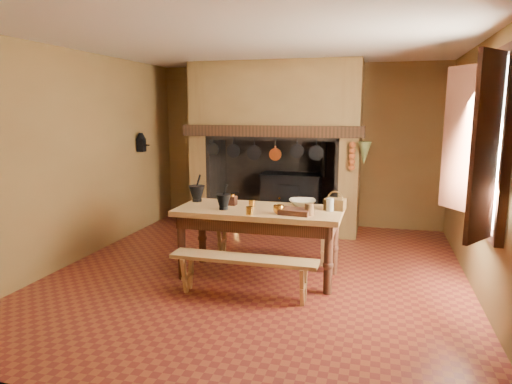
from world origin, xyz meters
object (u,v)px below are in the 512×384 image
iron_range (292,199)px  work_table (259,219)px  mixing_bowl (302,203)px  coffee_grinder (232,200)px  bench_front (244,267)px  wicker_basket (335,204)px

iron_range → work_table: bearing=-88.3°
mixing_bowl → iron_range: bearing=103.8°
work_table → iron_range: bearing=91.7°
coffee_grinder → mixing_bowl: size_ratio=0.54×
coffee_grinder → mixing_bowl: coffee_grinder is taller
work_table → coffee_grinder: size_ratio=11.22×
mixing_bowl → coffee_grinder: bearing=-167.7°
bench_front → iron_range: bearing=91.4°
iron_range → wicker_basket: (0.96, -2.36, 0.44)m
iron_range → coffee_grinder: bearing=-97.2°
coffee_grinder → bench_front: bearing=-61.3°
bench_front → wicker_basket: size_ratio=6.21×
wicker_basket → work_table: bearing=-160.2°
iron_range → work_table: iron_range is taller
bench_front → coffee_grinder: (-0.38, 0.76, 0.58)m
work_table → mixing_bowl: bearing=31.1°
iron_range → work_table: 2.54m
bench_front → work_table: bearing=90.0°
mixing_bowl → wicker_basket: bearing=-16.6°
iron_range → work_table: size_ratio=0.81×
work_table → wicker_basket: size_ratio=7.55×
bench_front → mixing_bowl: (0.48, 0.95, 0.55)m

